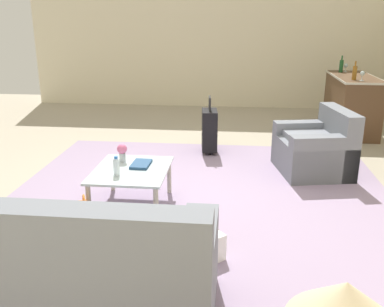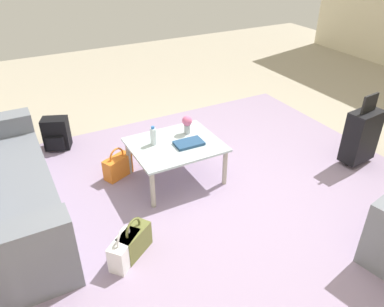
% 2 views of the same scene
% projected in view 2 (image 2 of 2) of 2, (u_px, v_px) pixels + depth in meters
% --- Properties ---
extents(ground_plane, '(12.00, 12.00, 0.00)m').
position_uv_depth(ground_plane, '(231.00, 192.00, 3.92)').
color(ground_plane, '#A89E89').
extents(area_rug, '(5.20, 4.40, 0.01)m').
position_uv_depth(area_rug, '(190.00, 221.00, 3.52)').
color(area_rug, '#9984A3').
rests_on(area_rug, ground).
extents(coffee_table, '(0.92, 0.78, 0.44)m').
position_uv_depth(coffee_table, '(175.00, 148.00, 3.93)').
color(coffee_table, silver).
rests_on(coffee_table, ground).
extents(water_bottle, '(0.06, 0.06, 0.20)m').
position_uv_depth(water_bottle, '(153.00, 136.00, 3.85)').
color(water_bottle, silver).
rests_on(water_bottle, coffee_table).
extents(coffee_table_book, '(0.30, 0.20, 0.03)m').
position_uv_depth(coffee_table_book, '(189.00, 143.00, 3.89)').
color(coffee_table_book, navy).
rests_on(coffee_table_book, coffee_table).
extents(flower_vase, '(0.11, 0.11, 0.21)m').
position_uv_depth(flower_vase, '(187.00, 123.00, 4.04)').
color(flower_vase, '#B2B7BC').
rests_on(flower_vase, coffee_table).
extents(suitcase_black, '(0.42, 0.26, 0.85)m').
position_uv_depth(suitcase_black, '(361.00, 135.00, 4.23)').
color(suitcase_black, black).
rests_on(suitcase_black, ground).
extents(handbag_olive, '(0.34, 0.30, 0.36)m').
position_uv_depth(handbag_olive, '(134.00, 241.00, 3.12)').
color(handbag_olive, olive).
rests_on(handbag_olive, ground).
extents(handbag_orange, '(0.35, 0.26, 0.36)m').
position_uv_depth(handbag_orange, '(118.00, 166.00, 4.10)').
color(handbag_orange, orange).
rests_on(handbag_orange, ground).
extents(handbag_white, '(0.33, 0.32, 0.36)m').
position_uv_depth(handbag_white, '(125.00, 250.00, 3.04)').
color(handbag_white, white).
rests_on(handbag_white, ground).
extents(backpack_black, '(0.35, 0.33, 0.40)m').
position_uv_depth(backpack_black, '(56.00, 134.00, 4.60)').
color(backpack_black, black).
rests_on(backpack_black, ground).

